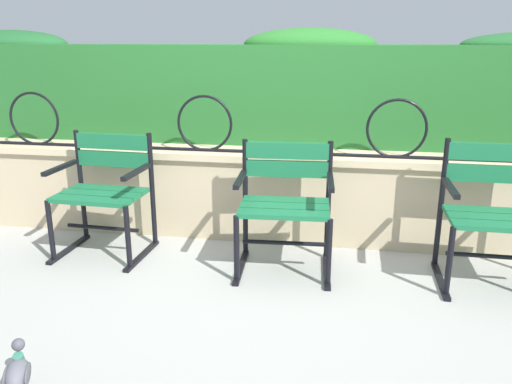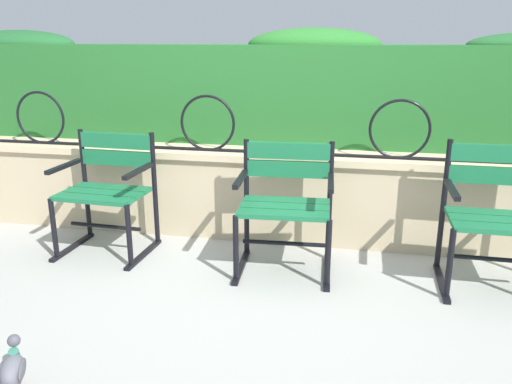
{
  "view_description": "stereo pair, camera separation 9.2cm",
  "coord_description": "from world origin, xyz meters",
  "views": [
    {
      "loc": [
        0.52,
        -2.99,
        1.47
      ],
      "look_at": [
        0.0,
        0.05,
        0.55
      ],
      "focal_mm": 35.92,
      "sensor_mm": 36.0,
      "label": 1
    },
    {
      "loc": [
        0.61,
        -2.97,
        1.47
      ],
      "look_at": [
        0.0,
        0.05,
        0.55
      ],
      "focal_mm": 35.92,
      "sensor_mm": 36.0,
      "label": 2
    }
  ],
  "objects": [
    {
      "name": "park_chair_centre",
      "position": [
        0.17,
        0.17,
        0.46
      ],
      "size": [
        0.64,
        0.56,
        0.83
      ],
      "color": "#19663D",
      "rests_on": "ground"
    },
    {
      "name": "stone_wall",
      "position": [
        0.0,
        0.73,
        0.34
      ],
      "size": [
        8.05,
        0.41,
        0.67
      ],
      "color": "tan",
      "rests_on": "ground"
    },
    {
      "name": "iron_arch_fence",
      "position": [
        -0.39,
        0.65,
        0.84
      ],
      "size": [
        7.49,
        0.02,
        0.42
      ],
      "color": "black",
      "rests_on": "stone_wall"
    },
    {
      "name": "park_chair_right",
      "position": [
        1.47,
        0.18,
        0.47
      ],
      "size": [
        0.63,
        0.52,
        0.88
      ],
      "color": "#19663D",
      "rests_on": "ground"
    },
    {
      "name": "park_chair_left",
      "position": [
        -1.11,
        0.23,
        0.46
      ],
      "size": [
        0.63,
        0.54,
        0.84
      ],
      "color": "#19663D",
      "rests_on": "ground"
    },
    {
      "name": "pigeon_near_chairs",
      "position": [
        -0.79,
        -1.33,
        0.11
      ],
      "size": [
        0.18,
        0.28,
        0.22
      ],
      "color": "#5B5B66",
      "rests_on": "ground"
    },
    {
      "name": "hedge_row",
      "position": [
        -0.01,
        1.21,
        1.09
      ],
      "size": [
        7.89,
        0.61,
        0.89
      ],
      "color": "#236028",
      "rests_on": "stone_wall"
    },
    {
      "name": "ground_plane",
      "position": [
        0.0,
        0.0,
        0.0
      ],
      "size": [
        60.0,
        60.0,
        0.0
      ],
      "primitive_type": "plane",
      "color": "#9E9E99"
    }
  ]
}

